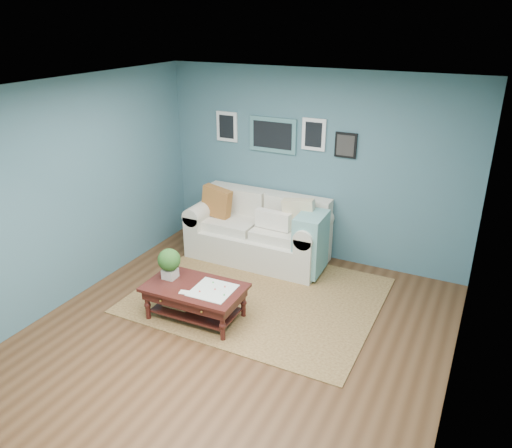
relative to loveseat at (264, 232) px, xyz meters
The scene contains 4 objects.
room_shell 2.24m from the loveseat, 75.03° to the right, with size 5.00×5.02×2.70m.
area_rug 1.14m from the loveseat, 68.52° to the right, with size 2.99×2.39×0.01m, color brown.
loveseat is the anchor object (origin of this frame).
coffee_table 1.77m from the loveseat, 93.56° to the right, with size 1.17×0.71×0.81m.
Camera 1 is at (2.30, -3.95, 3.35)m, focal length 35.00 mm.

